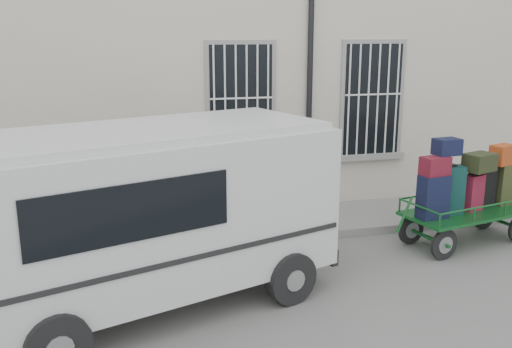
{
  "coord_description": "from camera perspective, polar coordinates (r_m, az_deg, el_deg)",
  "views": [
    {
      "loc": [
        -2.77,
        -7.56,
        3.58
      ],
      "look_at": [
        -0.6,
        1.0,
        1.37
      ],
      "focal_mm": 40.0,
      "sensor_mm": 36.0,
      "label": 1
    }
  ],
  "objects": [
    {
      "name": "ground",
      "position": [
        8.81,
        5.49,
        -9.99
      ],
      "size": [
        80.0,
        80.0,
        0.0
      ],
      "primitive_type": "plane",
      "color": "#61625D",
      "rests_on": "ground"
    },
    {
      "name": "luggage_cart",
      "position": [
        10.36,
        20.36,
        -1.7
      ],
      "size": [
        2.72,
        1.48,
        1.88
      ],
      "rotation": [
        0.0,
        0.0,
        0.21
      ],
      "color": "black",
      "rests_on": "ground"
    },
    {
      "name": "van",
      "position": [
        7.53,
        -10.42,
        -3.17
      ],
      "size": [
        5.14,
        3.42,
        2.41
      ],
      "rotation": [
        0.0,
        0.0,
        0.33
      ],
      "color": "silver",
      "rests_on": "ground"
    },
    {
      "name": "building",
      "position": [
        13.36,
        -2.26,
        11.56
      ],
      "size": [
        24.0,
        5.15,
        6.0
      ],
      "color": "beige",
      "rests_on": "ground"
    },
    {
      "name": "sidewalk",
      "position": [
        10.73,
        1.56,
        -5.01
      ],
      "size": [
        24.0,
        1.7,
        0.15
      ],
      "primitive_type": "cube",
      "color": "gray",
      "rests_on": "ground"
    }
  ]
}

